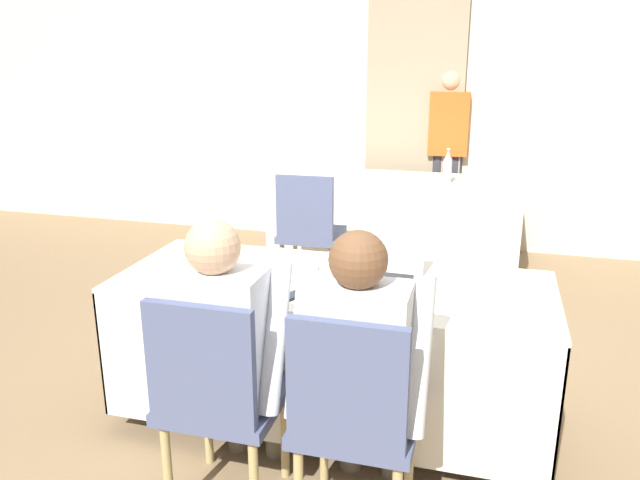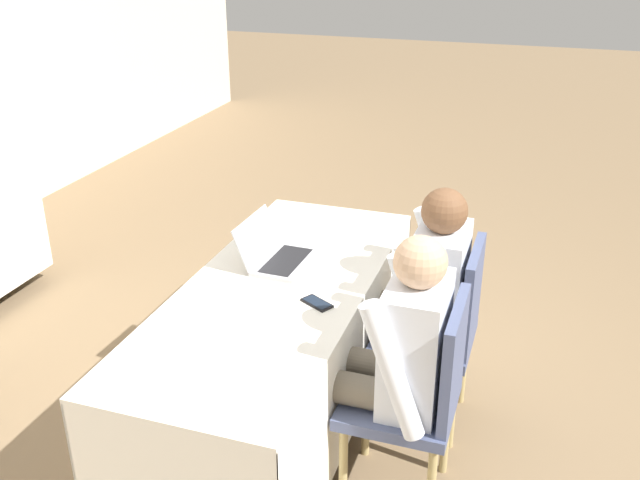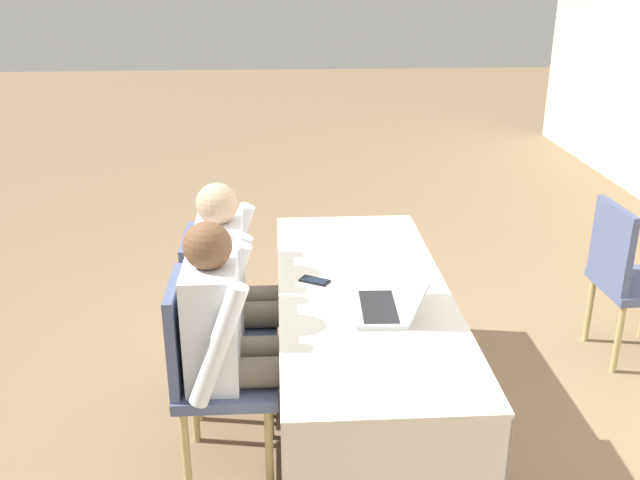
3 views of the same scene
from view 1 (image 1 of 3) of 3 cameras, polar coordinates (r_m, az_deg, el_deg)
name	(u,v)px [view 1 (image 1 of 3)]	position (r m, az deg, el deg)	size (l,w,h in m)	color
ground_plane	(331,421)	(3.18, 1.01, -16.23)	(24.00, 24.00, 0.00)	#846B4C
wall_back	(419,96)	(5.73, 9.07, 12.83)	(12.00, 0.06, 2.70)	beige
curtain_panel	(415,100)	(5.68, 8.64, 12.56)	(0.85, 0.04, 2.65)	gray
conference_table_near	(332,315)	(2.91, 1.07, -6.91)	(1.97, 0.78, 0.74)	white
conference_table_far	(395,201)	(5.15, 6.88, 3.60)	(1.97, 0.78, 0.74)	white
laptop	(382,270)	(2.87, 5.67, -2.72)	(0.37, 0.31, 0.21)	#B7B7BC
cell_phone	(297,294)	(2.67, -2.15, -4.98)	(0.13, 0.15, 0.01)	black
paper_beside_laptop	(473,306)	(2.64, 13.81, -5.87)	(0.32, 0.36, 0.00)	white
water_bottle	(447,168)	(5.01, 11.57, 6.51)	(0.07, 0.07, 0.27)	#B7B7C1
chair_near_left	(217,393)	(2.43, -9.37, -13.67)	(0.44, 0.44, 0.92)	tan
chair_near_right	(354,414)	(2.28, 3.11, -15.62)	(0.44, 0.44, 0.92)	tan
chair_far_spare	(309,228)	(4.49, -1.00, 1.08)	(0.46, 0.46, 0.92)	tan
person_checkered_shirt	(227,343)	(2.44, -8.52, -9.27)	(0.50, 0.52, 1.18)	#665B4C
person_white_shirt	(361,360)	(2.29, 3.75, -10.90)	(0.50, 0.52, 1.18)	#665B4C
person_red_shirt	(447,148)	(5.72, 11.57, 8.28)	(0.35, 0.21, 1.59)	#33333D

